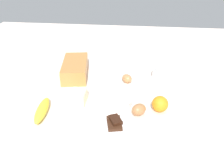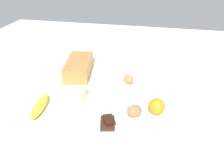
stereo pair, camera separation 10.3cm
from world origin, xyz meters
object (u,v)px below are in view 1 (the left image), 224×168
(orange_fruit, at_px, (160,104))
(egg_near_butter, at_px, (127,79))
(flour_bowl, at_px, (166,72))
(butter_block, at_px, (79,98))
(sugar_bowl, at_px, (117,99))
(chocolate_plate, at_px, (114,124))
(banana, at_px, (42,110))
(loaf_pan, at_px, (75,68))
(egg_beside_bowl, at_px, (139,110))

(orange_fruit, distance_m, egg_near_butter, 0.29)
(flour_bowl, distance_m, egg_near_butter, 0.22)
(flour_bowl, bearing_deg, butter_block, 125.87)
(sugar_bowl, relative_size, egg_near_butter, 2.45)
(orange_fruit, xyz_separation_m, chocolate_plate, (-0.13, 0.19, -0.03))
(sugar_bowl, height_order, chocolate_plate, sugar_bowl)
(flour_bowl, xyz_separation_m, egg_near_butter, (-0.08, 0.21, -0.01))
(banana, xyz_separation_m, orange_fruit, (0.08, -0.50, 0.02))
(chocolate_plate, bearing_deg, egg_near_butter, -4.12)
(sugar_bowl, distance_m, butter_block, 0.17)
(loaf_pan, height_order, butter_block, loaf_pan)
(banana, xyz_separation_m, butter_block, (0.10, -0.14, 0.01))
(banana, distance_m, chocolate_plate, 0.32)
(egg_beside_bowl, bearing_deg, loaf_pan, 46.47)
(flour_bowl, distance_m, orange_fruit, 0.33)
(loaf_pan, distance_m, butter_block, 0.30)
(butter_block, relative_size, chocolate_plate, 0.69)
(banana, relative_size, orange_fruit, 2.67)
(sugar_bowl, distance_m, egg_near_butter, 0.22)
(flour_bowl, height_order, butter_block, flour_bowl)
(loaf_pan, relative_size, banana, 1.56)
(flour_bowl, height_order, egg_near_butter, flour_bowl)
(flour_bowl, height_order, egg_beside_bowl, flour_bowl)
(banana, height_order, chocolate_plate, banana)
(sugar_bowl, distance_m, egg_beside_bowl, 0.12)
(butter_block, bearing_deg, flour_bowl, -54.13)
(egg_near_butter, distance_m, chocolate_plate, 0.38)
(butter_block, bearing_deg, egg_near_butter, -42.41)
(egg_beside_bowl, bearing_deg, orange_fruit, -66.76)
(loaf_pan, relative_size, egg_near_butter, 5.11)
(egg_near_butter, relative_size, egg_beside_bowl, 0.86)
(sugar_bowl, height_order, orange_fruit, orange_fruit)
(sugar_bowl, bearing_deg, butter_block, 92.91)
(chocolate_plate, bearing_deg, orange_fruit, -54.98)
(loaf_pan, xyz_separation_m, sugar_bowl, (-0.27, -0.26, -0.01))
(flour_bowl, relative_size, egg_near_butter, 2.63)
(orange_fruit, height_order, chocolate_plate, orange_fruit)
(egg_near_butter, height_order, egg_beside_bowl, egg_beside_bowl)
(banana, relative_size, chocolate_plate, 1.46)
(egg_near_butter, bearing_deg, orange_fruit, -147.32)
(egg_near_butter, xyz_separation_m, chocolate_plate, (-0.38, 0.03, -0.01))
(flour_bowl, height_order, orange_fruit, flour_bowl)
(chocolate_plate, bearing_deg, butter_block, 50.02)
(loaf_pan, xyz_separation_m, egg_beside_bowl, (-0.34, -0.36, -0.02))
(sugar_bowl, distance_m, banana, 0.33)
(flour_bowl, distance_m, chocolate_plate, 0.51)
(flour_bowl, bearing_deg, banana, 125.98)
(sugar_bowl, bearing_deg, chocolate_plate, -177.64)
(sugar_bowl, relative_size, orange_fruit, 2.00)
(loaf_pan, distance_m, sugar_bowl, 0.38)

